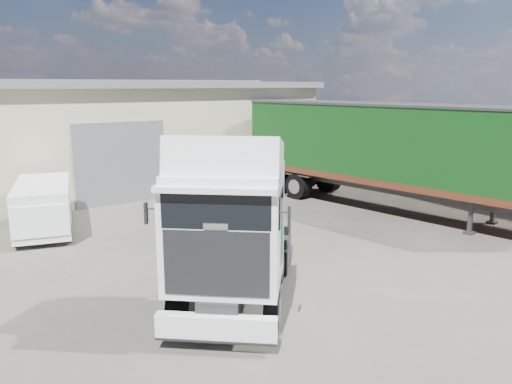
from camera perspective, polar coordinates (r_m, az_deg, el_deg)
ground at (r=15.24m, az=5.00°, el=-7.66°), size 120.00×120.00×0.00m
brick_boundary_wall at (r=27.03m, az=16.25°, el=3.37°), size 0.35×26.00×2.50m
tractor_unit at (r=11.48m, az=-2.82°, el=-5.04°), size 5.74×6.22×4.20m
box_trailer at (r=21.50m, az=14.25°, el=5.21°), size 5.05×13.57×4.42m
panel_van at (r=19.07m, az=-23.12°, el=-1.68°), size 2.74×4.63×1.77m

